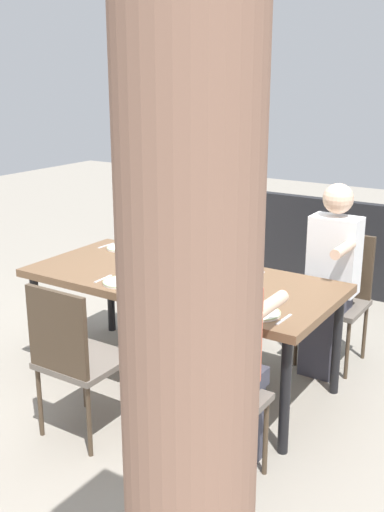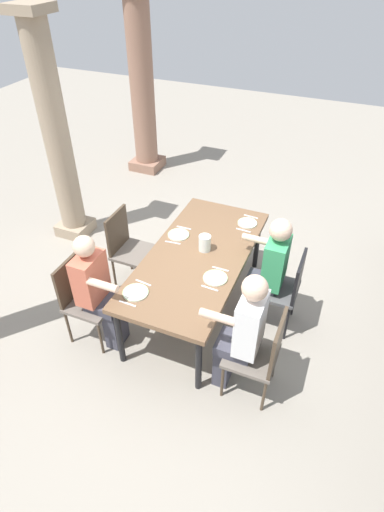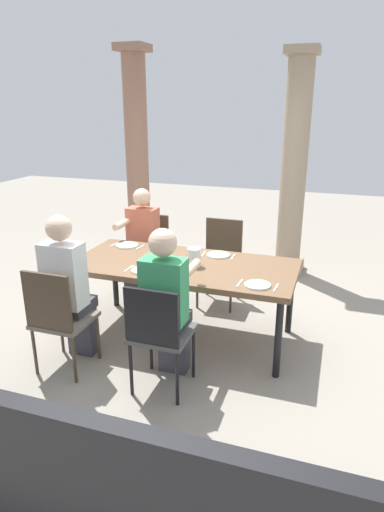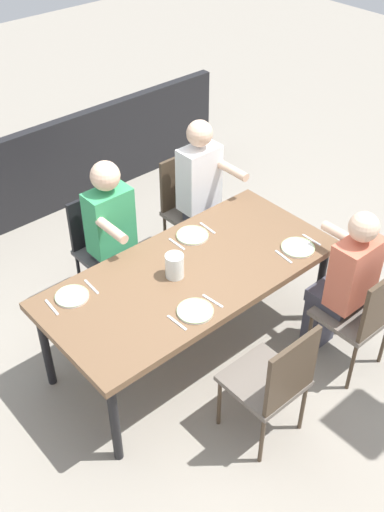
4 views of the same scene
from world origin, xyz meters
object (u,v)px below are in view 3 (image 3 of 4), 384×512
Objects in this scene: diner_guest_third at (141,242)px; chair_west_south at (58,315)px; chair_mid_south at (158,331)px; stone_column_centre at (294,169)px; chair_west_north at (149,249)px; plate_3 at (258,285)px; chair_mid_north at (221,257)px; dining_table at (184,269)px; plate_2 at (218,255)px; water_pitcher at (194,258)px; plate_1 at (144,270)px; diner_woman_green at (167,301)px; diner_man_white at (69,285)px; stone_column_near at (137,158)px; plate_0 at (127,245)px.

chair_west_south is at bearing -89.89° from diner_guest_third.
chair_mid_south is 3.21m from stone_column_centre.
chair_west_north is 1.96m from plate_3.
chair_west_north is 0.89m from chair_mid_north.
dining_table is 9.39× the size of plate_3.
dining_table is at bearing 97.43° from chair_mid_south.
chair_mid_north reaches higher than plate_3.
stone_column_centre is (1.49, 3.05, 0.85)m from chair_west_south.
water_pitcher is at bearing -110.14° from plate_2.
plate_2 is (0.51, 0.61, 0.00)m from plate_1.
plate_2 is at bearing 69.86° from water_pitcher.
plate_1 is at bearing 132.90° from diner_woman_green.
diner_guest_third is 7.47× the size of water_pitcher.
plate_2 is (0.12, 1.04, 0.06)m from diner_woman_green.
diner_man_white reaches higher than diner_guest_third.
water_pitcher reaches higher than dining_table.
chair_mid_south is 5.38× the size of water_pitcher.
diner_man_white is 5.62× the size of plate_1.
stone_column_centre reaches higher than chair_west_south.
diner_man_white is 1.12m from water_pitcher.
plate_1 is at bearing -146.05° from water_pitcher.
chair_mid_north is at bearing 12.70° from diner_guest_third.
chair_mid_north is at bearing 82.61° from dining_table.
plate_3 reaches higher than dining_table.
plate_1 is at bearing -107.94° from chair_mid_north.
stone_column_near is (-0.69, 2.86, 0.71)m from diner_man_white.
chair_west_south is 2.02m from chair_mid_north.
diner_guest_third reaches higher than plate_0.
stone_column_near reaches higher than plate_0.
chair_west_north is (-0.77, 0.91, -0.16)m from dining_table.
plate_3 is at bearing -0.71° from plate_1.
chair_west_north is 1.32m from water_pitcher.
diner_woman_green reaches higher than chair_mid_south.
water_pitcher is (0.85, -0.35, 0.07)m from plate_0.
chair_west_south is 1.65m from plate_3.
chair_mid_south is 3.54m from stone_column_near.
water_pitcher is at bearing 44.71° from chair_west_south.
stone_column_near reaches higher than chair_west_north.
diner_man_white reaches higher than plate_2.
diner_man_white is (-0.77, -0.72, 0.02)m from dining_table.
chair_mid_south is at bearing -95.85° from plate_2.
plate_0 is at bearing -85.47° from diner_guest_third.
stone_column_near is at bearing 133.20° from plate_2.
stone_column_near is 2.08m from plate_0.
stone_column_centre is 1.98m from plate_2.
diner_man_white is at bearing -89.99° from diner_guest_third.
plate_3 is (0.75, -0.31, 0.07)m from dining_table.
plate_0 is at bearing 157.22° from dining_table.
diner_woman_green is at bearing -57.90° from diner_guest_third.
diner_guest_third is at bearing 122.10° from diner_woman_green.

